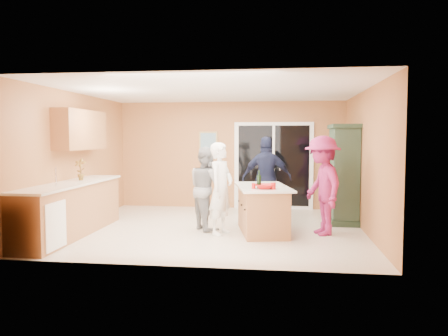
# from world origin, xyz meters

# --- Properties ---
(floor) EXTENTS (5.50, 5.50, 0.00)m
(floor) POSITION_xyz_m (0.00, 0.00, 0.00)
(floor) COLOR #EFE8CF
(floor) RESTS_ON ground
(ceiling) EXTENTS (5.50, 5.00, 0.10)m
(ceiling) POSITION_xyz_m (0.00, 0.00, 2.60)
(ceiling) COLOR white
(ceiling) RESTS_ON wall_back
(wall_back) EXTENTS (5.50, 0.10, 2.60)m
(wall_back) POSITION_xyz_m (0.00, 2.50, 1.30)
(wall_back) COLOR tan
(wall_back) RESTS_ON ground
(wall_front) EXTENTS (5.50, 0.10, 2.60)m
(wall_front) POSITION_xyz_m (0.00, -2.50, 1.30)
(wall_front) COLOR tan
(wall_front) RESTS_ON ground
(wall_left) EXTENTS (0.10, 5.00, 2.60)m
(wall_left) POSITION_xyz_m (-2.75, 0.00, 1.30)
(wall_left) COLOR tan
(wall_left) RESTS_ON ground
(wall_right) EXTENTS (0.10, 5.00, 2.60)m
(wall_right) POSITION_xyz_m (2.75, 0.00, 1.30)
(wall_right) COLOR tan
(wall_right) RESTS_ON ground
(left_cabinet_run) EXTENTS (0.65, 3.05, 1.24)m
(left_cabinet_run) POSITION_xyz_m (-2.45, -1.05, 0.46)
(left_cabinet_run) COLOR #A46A3F
(left_cabinet_run) RESTS_ON floor
(upper_cabinets) EXTENTS (0.35, 1.60, 0.75)m
(upper_cabinets) POSITION_xyz_m (-2.58, -0.20, 1.88)
(upper_cabinets) COLOR #A46A3F
(upper_cabinets) RESTS_ON wall_left
(sliding_door) EXTENTS (1.90, 0.07, 2.10)m
(sliding_door) POSITION_xyz_m (1.05, 2.46, 1.05)
(sliding_door) COLOR white
(sliding_door) RESTS_ON floor
(framed_picture) EXTENTS (0.46, 0.04, 0.56)m
(framed_picture) POSITION_xyz_m (-0.55, 2.48, 1.60)
(framed_picture) COLOR tan
(framed_picture) RESTS_ON wall_back
(kitchen_island) EXTENTS (1.18, 1.77, 0.85)m
(kitchen_island) POSITION_xyz_m (0.90, -0.24, 0.40)
(kitchen_island) COLOR #A46A3F
(kitchen_island) RESTS_ON floor
(green_hutch) EXTENTS (0.57, 1.08, 1.99)m
(green_hutch) POSITION_xyz_m (2.49, 0.92, 0.97)
(green_hutch) COLOR #233928
(green_hutch) RESTS_ON floor
(woman_white) EXTENTS (0.58, 0.70, 1.64)m
(woman_white) POSITION_xyz_m (0.17, -0.46, 0.82)
(woman_white) COLOR white
(woman_white) RESTS_ON floor
(woman_grey) EXTENTS (0.92, 0.96, 1.56)m
(woman_grey) POSITION_xyz_m (-0.15, -0.09, 0.78)
(woman_grey) COLOR gray
(woman_grey) RESTS_ON floor
(woman_navy) EXTENTS (1.07, 0.53, 1.75)m
(woman_navy) POSITION_xyz_m (0.94, 0.94, 0.88)
(woman_navy) COLOR #161B32
(woman_navy) RESTS_ON floor
(woman_magenta) EXTENTS (0.96, 1.28, 1.76)m
(woman_magenta) POSITION_xyz_m (1.96, -0.26, 0.88)
(woman_magenta) COLOR #9A2163
(woman_magenta) RESTS_ON floor
(serving_bowl) EXTENTS (0.36, 0.36, 0.08)m
(serving_bowl) POSITION_xyz_m (0.96, -0.68, 0.89)
(serving_bowl) COLOR red
(serving_bowl) RESTS_ON kitchen_island
(tulip_vase) EXTENTS (0.21, 0.15, 0.40)m
(tulip_vase) POSITION_xyz_m (-2.45, -0.50, 1.14)
(tulip_vase) COLOR #B72F12
(tulip_vase) RESTS_ON left_cabinet_run
(tumbler_near) EXTENTS (0.10, 0.10, 0.12)m
(tumbler_near) POSITION_xyz_m (1.10, -0.73, 0.91)
(tumbler_near) COLOR red
(tumbler_near) RESTS_ON kitchen_island
(tumbler_far) EXTENTS (0.08, 0.08, 0.10)m
(tumbler_far) POSITION_xyz_m (0.76, -0.68, 0.90)
(tumbler_far) COLOR red
(tumbler_far) RESTS_ON kitchen_island
(wine_bottle) EXTENTS (0.07, 0.07, 0.31)m
(wine_bottle) POSITION_xyz_m (0.85, -0.61, 0.98)
(wine_bottle) COLOR black
(wine_bottle) RESTS_ON kitchen_island
(white_plate) EXTENTS (0.30, 0.30, 0.02)m
(white_plate) POSITION_xyz_m (1.18, -0.21, 0.86)
(white_plate) COLOR silver
(white_plate) RESTS_ON kitchen_island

